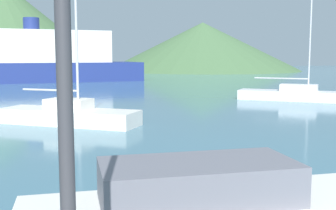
# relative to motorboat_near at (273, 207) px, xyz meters

# --- Properties ---
(motorboat_near) EXTENTS (9.03, 2.14, 2.05)m
(motorboat_near) POSITION_rel_motorboat_near_xyz_m (0.00, 0.00, 0.00)
(motorboat_near) COLOR white
(motorboat_near) RESTS_ON ground_plane
(sailboat_inner) EXTENTS (8.08, 6.71, 9.15)m
(sailboat_inner) POSITION_rel_motorboat_near_xyz_m (12.74, 20.52, 0.05)
(sailboat_inner) COLOR silver
(sailboat_inner) RESTS_ON ground_plane
(sailboat_middle) EXTENTS (6.81, 5.28, 7.02)m
(sailboat_middle) POSITION_rel_motorboat_near_xyz_m (-3.70, 13.53, 0.05)
(sailboat_middle) COLOR white
(sailboat_middle) RESTS_ON ground_plane
(ferry_distant) EXTENTS (27.93, 11.45, 8.01)m
(ferry_distant) POSITION_rel_motorboat_near_xyz_m (-7.89, 49.06, 2.40)
(ferry_distant) COLOR navy
(ferry_distant) RESTS_ON ground_plane
(hill_east) EXTENTS (43.13, 43.13, 10.62)m
(hill_east) POSITION_rel_motorboat_near_xyz_m (25.99, 83.34, 4.88)
(hill_east) COLOR #476B42
(hill_east) RESTS_ON ground_plane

